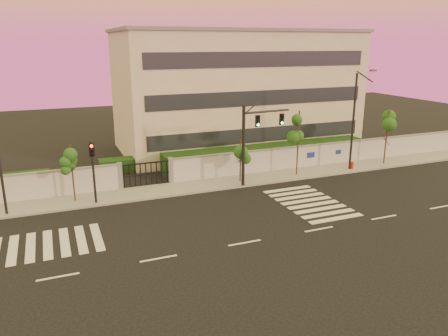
# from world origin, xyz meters

# --- Properties ---
(ground) EXTENTS (120.00, 120.00, 0.00)m
(ground) POSITION_xyz_m (0.00, 0.00, 0.00)
(ground) COLOR black
(ground) RESTS_ON ground
(sidewalk) EXTENTS (60.00, 3.00, 0.15)m
(sidewalk) POSITION_xyz_m (0.00, 10.50, 0.07)
(sidewalk) COLOR gray
(sidewalk) RESTS_ON ground
(perimeter_wall) EXTENTS (60.00, 0.36, 2.20)m
(perimeter_wall) POSITION_xyz_m (0.10, 12.00, 1.07)
(perimeter_wall) COLOR #ACAEB3
(perimeter_wall) RESTS_ON ground
(hedge_row) EXTENTS (41.00, 4.25, 1.80)m
(hedge_row) POSITION_xyz_m (1.17, 14.74, 0.82)
(hedge_row) COLOR black
(hedge_row) RESTS_ON ground
(institutional_building) EXTENTS (24.40, 12.40, 12.25)m
(institutional_building) POSITION_xyz_m (9.00, 21.99, 6.16)
(institutional_building) COLOR beige
(institutional_building) RESTS_ON ground
(road_markings) EXTENTS (57.00, 7.62, 0.02)m
(road_markings) POSITION_xyz_m (-1.58, 3.76, 0.01)
(road_markings) COLOR silver
(road_markings) RESTS_ON ground
(street_tree_c) EXTENTS (1.35, 1.08, 4.25)m
(street_tree_c) POSITION_xyz_m (-8.45, 10.49, 3.12)
(street_tree_c) COLOR #382314
(street_tree_c) RESTS_ON ground
(street_tree_d) EXTENTS (1.40, 1.12, 3.60)m
(street_tree_d) POSITION_xyz_m (4.32, 10.25, 2.65)
(street_tree_d) COLOR #382314
(street_tree_d) RESTS_ON ground
(street_tree_e) EXTENTS (1.50, 1.20, 5.60)m
(street_tree_e) POSITION_xyz_m (9.54, 10.14, 4.11)
(street_tree_e) COLOR #382314
(street_tree_e) RESTS_ON ground
(street_tree_f) EXTENTS (1.59, 1.27, 5.10)m
(street_tree_f) POSITION_xyz_m (18.93, 10.14, 3.76)
(street_tree_f) COLOR #382314
(street_tree_f) RESTS_ON ground
(traffic_signal_main) EXTENTS (4.11, 0.58, 6.50)m
(traffic_signal_main) POSITION_xyz_m (4.88, 9.14, 4.11)
(traffic_signal_main) COLOR black
(traffic_signal_main) RESTS_ON ground
(traffic_signal_secondary) EXTENTS (0.36, 0.34, 4.59)m
(traffic_signal_secondary) POSITION_xyz_m (-7.13, 9.49, 2.91)
(traffic_signal_secondary) COLOR black
(traffic_signal_secondary) RESTS_ON ground
(streetlight_east) EXTENTS (0.53, 2.14, 8.91)m
(streetlight_east) POSITION_xyz_m (14.76, 9.61, 4.82)
(streetlight_east) COLOR black
(streetlight_east) RESTS_ON ground
(fire_hydrant) EXTENTS (0.31, 0.31, 0.83)m
(fire_hydrant) POSITION_xyz_m (14.96, 9.71, 0.42)
(fire_hydrant) COLOR red
(fire_hydrant) RESTS_ON ground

